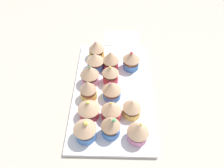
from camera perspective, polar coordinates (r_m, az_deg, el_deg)
ground_plane at (r=75.63cm, az=0.00°, el=-2.83°), size 180.00×180.00×3.00cm
baking_tray at (r=73.99cm, az=0.00°, el=-1.83°), size 46.13×25.78×1.20cm
cupcake_0 at (r=60.83cm, az=6.89°, el=-12.25°), size 6.13×6.13×7.35cm
cupcake_1 at (r=65.35cm, az=5.24°, el=-6.24°), size 5.62×5.62×6.47cm
cupcake_2 at (r=78.34cm, az=5.09°, el=6.39°), size 6.29×6.29×7.82cm
cupcake_3 at (r=60.91cm, az=0.06°, el=-10.91°), size 5.48×5.48×8.22cm
cupcake_4 at (r=64.39cm, az=-0.45°, el=-6.86°), size 6.06×6.06×7.05cm
cupcake_5 at (r=69.03cm, az=-0.18°, el=-1.50°), size 6.13×6.13×7.05cm
cupcake_6 at (r=73.42cm, az=-0.38°, el=2.69°), size 5.64×5.64×7.30cm
cupcake_7 at (r=77.87cm, az=-0.34°, el=6.38°), size 5.93×5.93×7.68cm
cupcake_8 at (r=60.90cm, az=-7.10°, el=-11.68°), size 6.48×6.48×7.97cm
cupcake_9 at (r=64.99cm, az=-6.11°, el=-6.44°), size 6.67×6.67×6.99cm
cupcake_10 at (r=68.94cm, az=-6.28°, el=-1.50°), size 5.30×5.30×7.74cm
cupcake_11 at (r=73.11cm, az=-5.90°, el=2.60°), size 6.38×6.38×8.04cm
cupcake_12 at (r=78.39cm, az=-4.41°, el=6.03°), size 6.29×6.29×6.74cm
cupcake_13 at (r=82.79cm, az=-4.06°, el=9.08°), size 6.02×6.02×7.60cm
napkin at (r=95.82cm, az=2.55°, el=11.96°), size 11.58×15.51×0.60cm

